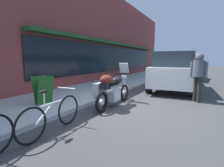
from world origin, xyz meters
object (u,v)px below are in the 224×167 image
at_px(pedestrian_walking, 198,71).
at_px(sandwich_board_sign, 43,90).
at_px(touring_motorcycle, 111,89).
at_px(parked_bicycle, 52,115).
at_px(parked_minivan, 174,70).
at_px(parked_car_down_block, 182,66).

relative_size(pedestrian_walking, sandwich_board_sign, 1.98).
bearing_deg(sandwich_board_sign, touring_motorcycle, -59.92).
relative_size(parked_bicycle, sandwich_board_sign, 1.96).
bearing_deg(pedestrian_walking, parked_bicycle, 149.70).
xyz_separation_m(touring_motorcycle, pedestrian_walking, (2.04, -2.33, 0.49)).
bearing_deg(touring_motorcycle, parked_minivan, -15.18).
bearing_deg(parked_minivan, parked_car_down_block, 2.14).
bearing_deg(pedestrian_walking, touring_motorcycle, 131.14).
xyz_separation_m(touring_motorcycle, parked_car_down_block, (9.08, -0.99, 0.38)).
xyz_separation_m(parked_bicycle, parked_car_down_block, (11.28, -1.13, 0.60)).
height_order(touring_motorcycle, parked_car_down_block, parked_car_down_block).
bearing_deg(parked_minivan, touring_motorcycle, 164.82).
bearing_deg(parked_minivan, pedestrian_walking, -152.80).
distance_m(parked_minivan, pedestrian_walking, 2.55).
bearing_deg(parked_car_down_block, touring_motorcycle, 173.77).
height_order(parked_bicycle, parked_minivan, parked_minivan).
height_order(touring_motorcycle, parked_bicycle, touring_motorcycle).
bearing_deg(parked_bicycle, parked_car_down_block, -5.74).
relative_size(touring_motorcycle, parked_car_down_block, 0.45).
xyz_separation_m(parked_bicycle, pedestrian_walking, (4.24, -2.48, 0.71)).
distance_m(sandwich_board_sign, parked_car_down_block, 10.55).
relative_size(touring_motorcycle, parked_minivan, 0.42).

